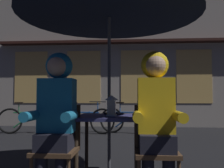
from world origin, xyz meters
TOP-DOWN VIEW (x-y plane):
  - cafe_table at (0.00, 0.00)m, footprint 0.72×0.72m
  - patio_umbrella at (0.00, 0.00)m, footprint 2.10×2.10m
  - lantern at (0.03, -0.06)m, footprint 0.11×0.11m
  - chair_left at (-0.48, -0.37)m, footprint 0.40×0.40m
  - chair_right at (0.48, -0.37)m, footprint 0.40×0.40m
  - person_left_hooded at (-0.48, -0.43)m, footprint 0.45×0.56m
  - person_right_hooded at (0.48, -0.43)m, footprint 0.45×0.56m
  - shopfront_building at (0.51, 5.40)m, footprint 10.00×0.93m
  - bicycle_nearest at (-2.36, 3.46)m, footprint 1.67×0.25m
  - bicycle_second at (-0.97, 3.58)m, footprint 1.67×0.31m
  - bicycle_third at (0.26, 3.65)m, footprint 1.65×0.41m
  - book at (0.04, 0.18)m, footprint 0.24×0.22m

SIDE VIEW (x-z plane):
  - bicycle_nearest at x=-2.36m, z-range -0.07..0.77m
  - bicycle_second at x=-0.97m, z-range -0.07..0.77m
  - bicycle_third at x=0.26m, z-range -0.07..0.77m
  - chair_left at x=-0.48m, z-range 0.05..0.92m
  - chair_right at x=0.48m, z-range 0.05..0.92m
  - cafe_table at x=0.00m, z-range 0.27..1.01m
  - book at x=0.04m, z-range 0.74..0.76m
  - person_left_hooded at x=-0.48m, z-range 0.15..1.55m
  - person_right_hooded at x=0.48m, z-range 0.15..1.55m
  - lantern at x=0.03m, z-range 0.75..0.98m
  - patio_umbrella at x=0.00m, z-range 0.90..3.21m
  - shopfront_building at x=0.51m, z-range -0.01..6.19m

